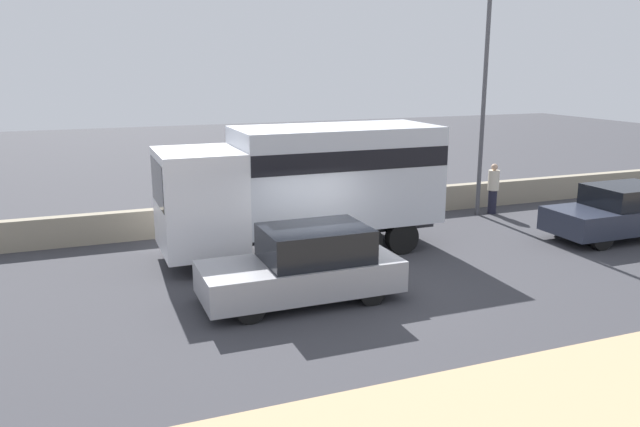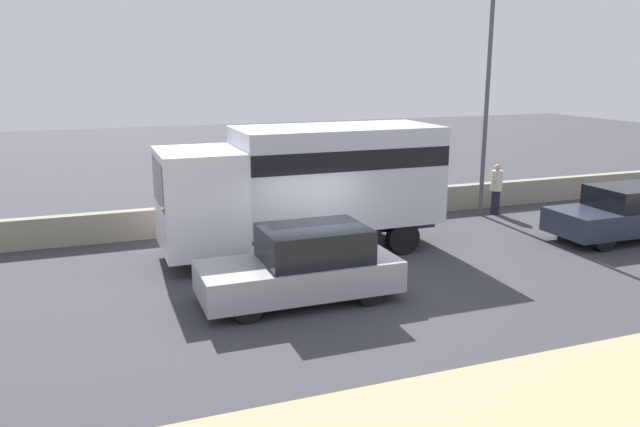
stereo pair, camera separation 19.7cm
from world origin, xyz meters
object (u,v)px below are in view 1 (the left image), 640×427
street_lamp (485,85)px  box_truck (307,181)px  pedestrian (493,188)px  car_sedan_second (620,212)px  car_hatchback (305,266)px

street_lamp → box_truck: bearing=-164.1°
street_lamp → pedestrian: size_ratio=4.39×
street_lamp → car_sedan_second: bearing=-62.0°
pedestrian → box_truck: bearing=-165.7°
box_truck → pedestrian: (7.33, 1.87, -1.06)m
car_sedan_second → pedestrian: size_ratio=2.46×
street_lamp → car_sedan_second: size_ratio=1.78×
box_truck → car_hatchback: box_truck is taller
box_truck → car_hatchback: 3.72m
street_lamp → car_hatchback: size_ratio=1.76×
box_truck → car_hatchback: size_ratio=1.74×
car_hatchback → pedestrian: 10.02m
car_hatchback → car_sedan_second: size_ratio=1.01×
car_sedan_second → car_hatchback: bearing=7.4°
car_sedan_second → box_truck: bearing=-12.6°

